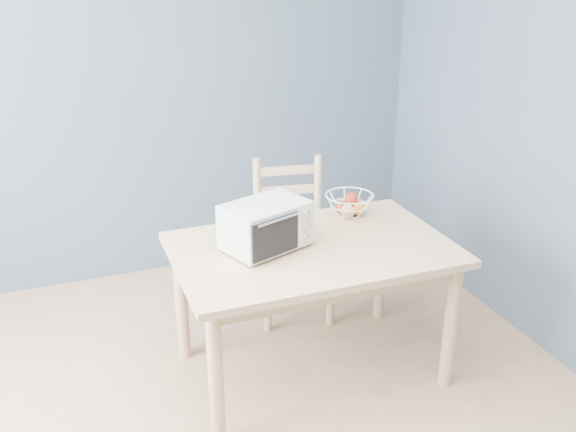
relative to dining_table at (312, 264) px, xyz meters
name	(u,v)px	position (x,y,z in m)	size (l,w,h in m)	color
room	(219,214)	(-0.66, -0.73, 0.65)	(4.01, 4.51, 2.61)	tan
dining_table	(312,264)	(0.00, 0.00, 0.00)	(1.40, 0.90, 0.75)	#DEB485
toaster_oven	(263,226)	(-0.24, 0.05, 0.23)	(0.48, 0.42, 0.24)	silver
fruit_basket	(349,205)	(0.35, 0.30, 0.17)	(0.32, 0.32, 0.14)	white
dining_chair	(292,240)	(0.14, 0.66, -0.17)	(0.52, 0.52, 0.97)	#DEB485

